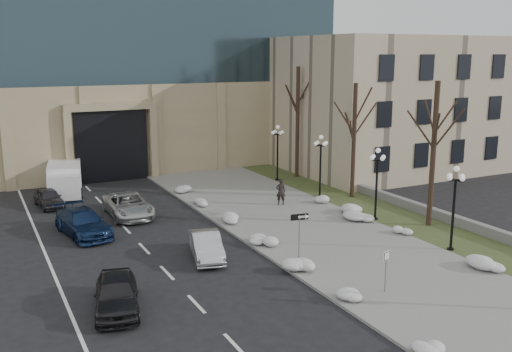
{
  "coord_description": "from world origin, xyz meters",
  "views": [
    {
      "loc": [
        -14.54,
        -15.53,
        10.6
      ],
      "look_at": [
        0.32,
        13.74,
        3.5
      ],
      "focal_mm": 40.0,
      "sensor_mm": 36.0,
      "label": 1
    }
  ],
  "objects_px": {
    "car_c": "(83,223)",
    "car_d": "(128,205)",
    "car_e": "(49,198)",
    "one_way_sign": "(303,222)",
    "pedestrian": "(281,192)",
    "keep_sign": "(386,263)",
    "lamppost_d": "(278,145)",
    "lamppost_c": "(321,158)",
    "car_b": "(206,246)",
    "box_truck": "(65,178)",
    "lamppost_b": "(377,174)",
    "car_a": "(116,294)",
    "lamppost_a": "(454,197)"
  },
  "relations": [
    {
      "from": "car_a",
      "to": "pedestrian",
      "type": "bearing_deg",
      "value": 51.44
    },
    {
      "from": "car_b",
      "to": "car_c",
      "type": "height_order",
      "value": "car_c"
    },
    {
      "from": "car_d",
      "to": "car_e",
      "type": "xyz_separation_m",
      "value": [
        -4.38,
        4.84,
        -0.11
      ]
    },
    {
      "from": "car_b",
      "to": "one_way_sign",
      "type": "distance_m",
      "value": 5.24
    },
    {
      "from": "car_d",
      "to": "one_way_sign",
      "type": "relative_size",
      "value": 2.05
    },
    {
      "from": "one_way_sign",
      "to": "lamppost_c",
      "type": "height_order",
      "value": "lamppost_c"
    },
    {
      "from": "lamppost_a",
      "to": "lamppost_c",
      "type": "relative_size",
      "value": 1.0
    },
    {
      "from": "lamppost_a",
      "to": "lamppost_b",
      "type": "relative_size",
      "value": 1.0
    },
    {
      "from": "car_b",
      "to": "lamppost_d",
      "type": "xyz_separation_m",
      "value": [
        12.28,
        14.46,
        2.39
      ]
    },
    {
      "from": "car_a",
      "to": "lamppost_c",
      "type": "xyz_separation_m",
      "value": [
        17.98,
        12.06,
        2.32
      ]
    },
    {
      "from": "car_d",
      "to": "box_truck",
      "type": "bearing_deg",
      "value": 106.73
    },
    {
      "from": "one_way_sign",
      "to": "pedestrian",
      "type": "bearing_deg",
      "value": 76.57
    },
    {
      "from": "one_way_sign",
      "to": "lamppost_a",
      "type": "distance_m",
      "value": 8.5
    },
    {
      "from": "lamppost_d",
      "to": "car_c",
      "type": "bearing_deg",
      "value": -156.54
    },
    {
      "from": "lamppost_d",
      "to": "car_a",
      "type": "bearing_deg",
      "value": -134.09
    },
    {
      "from": "car_e",
      "to": "one_way_sign",
      "type": "distance_m",
      "value": 20.25
    },
    {
      "from": "car_d",
      "to": "box_truck",
      "type": "relative_size",
      "value": 0.75
    },
    {
      "from": "car_d",
      "to": "lamppost_d",
      "type": "bearing_deg",
      "value": 19.17
    },
    {
      "from": "car_e",
      "to": "lamppost_c",
      "type": "bearing_deg",
      "value": -26.23
    },
    {
      "from": "lamppost_d",
      "to": "car_e",
      "type": "bearing_deg",
      "value": 179.65
    },
    {
      "from": "car_e",
      "to": "box_truck",
      "type": "height_order",
      "value": "box_truck"
    },
    {
      "from": "box_truck",
      "to": "lamppost_b",
      "type": "xyz_separation_m",
      "value": [
        16.54,
        -17.26,
        2.01
      ]
    },
    {
      "from": "car_d",
      "to": "keep_sign",
      "type": "height_order",
      "value": "keep_sign"
    },
    {
      "from": "lamppost_b",
      "to": "lamppost_c",
      "type": "height_order",
      "value": "same"
    },
    {
      "from": "car_d",
      "to": "car_e",
      "type": "relative_size",
      "value": 1.44
    },
    {
      "from": "car_e",
      "to": "box_truck",
      "type": "xyz_separation_m",
      "value": [
        1.74,
        4.15,
        0.42
      ]
    },
    {
      "from": "car_c",
      "to": "keep_sign",
      "type": "bearing_deg",
      "value": -64.43
    },
    {
      "from": "car_c",
      "to": "car_a",
      "type": "bearing_deg",
      "value": -102.99
    },
    {
      "from": "car_a",
      "to": "lamppost_d",
      "type": "xyz_separation_m",
      "value": [
        17.98,
        18.56,
        2.32
      ]
    },
    {
      "from": "car_d",
      "to": "box_truck",
      "type": "height_order",
      "value": "box_truck"
    },
    {
      "from": "car_c",
      "to": "one_way_sign",
      "type": "relative_size",
      "value": 1.99
    },
    {
      "from": "car_c",
      "to": "lamppost_a",
      "type": "height_order",
      "value": "lamppost_a"
    },
    {
      "from": "car_b",
      "to": "lamppost_c",
      "type": "distance_m",
      "value": 14.83
    },
    {
      "from": "car_d",
      "to": "car_e",
      "type": "distance_m",
      "value": 6.53
    },
    {
      "from": "car_c",
      "to": "pedestrian",
      "type": "xyz_separation_m",
      "value": [
        13.67,
        0.42,
        0.28
      ]
    },
    {
      "from": "car_b",
      "to": "box_truck",
      "type": "xyz_separation_m",
      "value": [
        -4.26,
        18.73,
        0.38
      ]
    },
    {
      "from": "car_e",
      "to": "pedestrian",
      "type": "relative_size",
      "value": 2.03
    },
    {
      "from": "car_c",
      "to": "car_d",
      "type": "relative_size",
      "value": 0.97
    },
    {
      "from": "keep_sign",
      "to": "lamppost_c",
      "type": "distance_m",
      "value": 17.35
    },
    {
      "from": "car_c",
      "to": "lamppost_d",
      "type": "relative_size",
      "value": 1.11
    },
    {
      "from": "car_e",
      "to": "keep_sign",
      "type": "bearing_deg",
      "value": -69.43
    },
    {
      "from": "box_truck",
      "to": "lamppost_b",
      "type": "bearing_deg",
      "value": -36.46
    },
    {
      "from": "keep_sign",
      "to": "lamppost_b",
      "type": "distance_m",
      "value": 11.71
    },
    {
      "from": "one_way_sign",
      "to": "lamppost_c",
      "type": "bearing_deg",
      "value": 63.35
    },
    {
      "from": "car_c",
      "to": "keep_sign",
      "type": "distance_m",
      "value": 18.16
    },
    {
      "from": "car_a",
      "to": "car_d",
      "type": "xyz_separation_m",
      "value": [
        4.08,
        13.84,
        0.0
      ]
    },
    {
      "from": "car_e",
      "to": "pedestrian",
      "type": "height_order",
      "value": "pedestrian"
    },
    {
      "from": "car_a",
      "to": "lamppost_b",
      "type": "height_order",
      "value": "lamppost_b"
    },
    {
      "from": "car_c",
      "to": "lamppost_b",
      "type": "distance_m",
      "value": 18.32
    },
    {
      "from": "one_way_sign",
      "to": "lamppost_d",
      "type": "distance_m",
      "value": 19.23
    }
  ]
}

